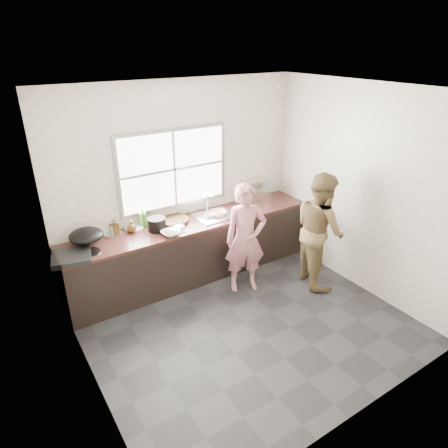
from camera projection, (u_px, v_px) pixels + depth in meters
floor at (246, 323)px, 4.85m from camera, size 3.60×3.20×0.01m
ceiling at (253, 90)px, 3.71m from camera, size 3.60×3.20×0.01m
wall_back at (180, 181)px, 5.50m from camera, size 3.60×0.01×2.70m
wall_left at (78, 271)px, 3.39m from camera, size 0.01×3.20×2.70m
wall_right at (361, 191)px, 5.17m from camera, size 0.01×3.20×2.70m
wall_front at (373, 296)px, 3.06m from camera, size 3.60×0.01×2.70m
cabinet at (194, 250)px, 5.66m from camera, size 3.60×0.62×0.82m
countertop at (193, 223)px, 5.48m from camera, size 3.60×0.64×0.04m
sink at (214, 216)px, 5.64m from camera, size 0.55×0.45×0.02m
faucet at (207, 202)px, 5.73m from camera, size 0.02×0.02×0.30m
window_frame at (174, 169)px, 5.36m from camera, size 1.60×0.05×1.10m
window_glazing at (174, 169)px, 5.34m from camera, size 1.50×0.01×1.00m
woman at (245, 242)px, 5.26m from camera, size 0.60×0.49×1.40m
person_side at (320, 229)px, 5.39m from camera, size 0.82×0.93×1.60m
cutting_board at (173, 220)px, 5.46m from camera, size 0.45×0.45×0.04m
cleaver at (177, 228)px, 5.20m from camera, size 0.22×0.16×0.01m
bowl_mince at (171, 233)px, 5.08m from camera, size 0.27×0.27×0.06m
bowl_crabs at (218, 214)px, 5.64m from camera, size 0.23×0.23×0.06m
bowl_held at (209, 215)px, 5.59m from camera, size 0.24×0.24×0.06m
black_pot at (157, 224)px, 5.19m from camera, size 0.27×0.27×0.17m
plate_food at (134, 228)px, 5.27m from camera, size 0.26×0.26×0.02m
bottle_green at (143, 217)px, 5.28m from camera, size 0.11×0.11×0.27m
bottle_brown_tall at (114, 227)px, 5.11m from camera, size 0.10×0.10×0.17m
bottle_brown_short at (131, 227)px, 5.15m from camera, size 0.15×0.15×0.15m
glass_jar at (114, 230)px, 5.11m from camera, size 0.10×0.10×0.11m
burner at (71, 257)px, 4.53m from camera, size 0.51×0.51×0.06m
wok at (86, 236)px, 4.78m from camera, size 0.54×0.54×0.15m
dish_rack at (254, 189)px, 6.17m from camera, size 0.49×0.38×0.33m
pot_lid_left at (89, 252)px, 4.67m from camera, size 0.30×0.30×0.01m
pot_lid_right at (113, 233)px, 5.13m from camera, size 0.27×0.27×0.01m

